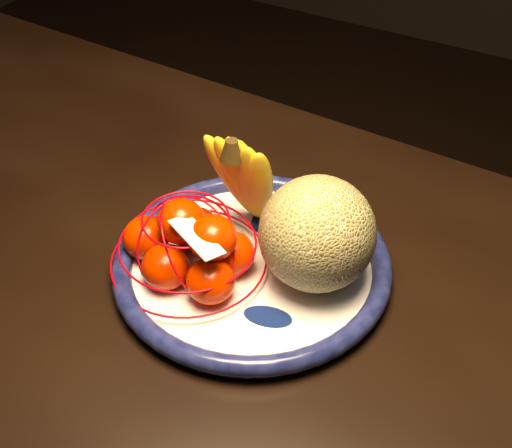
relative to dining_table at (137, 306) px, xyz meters
The scene contains 6 objects.
dining_table is the anchor object (origin of this frame).
fruit_bowl 0.17m from the dining_table, 23.56° to the left, with size 0.33×0.33×0.03m.
cantaloupe 0.27m from the dining_table, 20.40° to the left, with size 0.13×0.13×0.13m, color olive.
banana_bunch 0.23m from the dining_table, 48.06° to the left, with size 0.11×0.10×0.17m.
mandarin_bag 0.15m from the dining_table, 14.43° to the left, with size 0.24×0.24×0.12m.
price_tag 0.20m from the dining_table, ahead, with size 0.07×0.03×0.00m, color white.
Camera 1 is at (0.37, -0.39, 1.31)m, focal length 50.00 mm.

